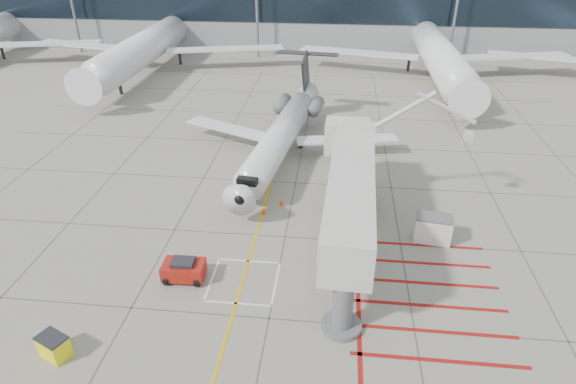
# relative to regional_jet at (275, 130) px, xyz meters

# --- Properties ---
(ground_plane) EXTENTS (260.00, 260.00, 0.00)m
(ground_plane) POSITION_rel_regional_jet_xyz_m (2.10, -14.76, -3.58)
(ground_plane) COLOR gray
(ground_plane) RESTS_ON ground
(regional_jet) EXTENTS (25.03, 29.91, 7.16)m
(regional_jet) POSITION_rel_regional_jet_xyz_m (0.00, 0.00, 0.00)
(regional_jet) COLOR silver
(regional_jet) RESTS_ON ground_plane
(jet_bridge) EXTENTS (9.85, 19.56, 7.69)m
(jet_bridge) POSITION_rel_regional_jet_xyz_m (6.38, -12.45, 0.26)
(jet_bridge) COLOR beige
(jet_bridge) RESTS_ON ground_plane
(pushback_tug) EXTENTS (2.58, 1.66, 1.48)m
(pushback_tug) POSITION_rel_regional_jet_xyz_m (-3.59, -15.90, -2.84)
(pushback_tug) COLOR #A71910
(pushback_tug) RESTS_ON ground_plane
(spill_bin) EXTENTS (1.73, 1.49, 1.27)m
(spill_bin) POSITION_rel_regional_jet_xyz_m (-8.38, -22.48, -2.95)
(spill_bin) COLOR #FEF20E
(spill_bin) RESTS_ON ground_plane
(baggage_cart) EXTENTS (2.00, 1.65, 1.09)m
(baggage_cart) POSITION_rel_regional_jet_xyz_m (6.62, -7.44, -3.04)
(baggage_cart) COLOR #4F4E53
(baggage_cart) RESTS_ON ground_plane
(ground_power_unit) EXTENTS (2.60, 1.74, 1.92)m
(ground_power_unit) POSITION_rel_regional_jet_xyz_m (12.26, -10.05, -2.62)
(ground_power_unit) COLOR silver
(ground_power_unit) RESTS_ON ground_plane
(cone_nose) EXTENTS (0.32, 0.32, 0.45)m
(cone_nose) POSITION_rel_regional_jet_xyz_m (0.13, -7.86, -3.36)
(cone_nose) COLOR #E43D0C
(cone_nose) RESTS_ON ground_plane
(cone_side) EXTENTS (0.35, 0.35, 0.48)m
(cone_side) POSITION_rel_regional_jet_xyz_m (1.35, -6.47, -3.34)
(cone_side) COLOR #F3480C
(cone_side) RESTS_ON ground_plane
(terminal_glass_band) EXTENTS (180.00, 0.10, 6.00)m
(terminal_glass_band) POSITION_rel_regional_jet_xyz_m (12.10, 41.19, 4.42)
(terminal_glass_band) COLOR black
(terminal_glass_band) RESTS_ON ground_plane
(bg_aircraft_b) EXTENTS (38.27, 42.52, 12.76)m
(bg_aircraft_b) POSITION_rel_regional_jet_xyz_m (-22.22, 31.24, 2.80)
(bg_aircraft_b) COLOR silver
(bg_aircraft_b) RESTS_ON ground_plane
(bg_aircraft_c) EXTENTS (37.94, 42.15, 12.65)m
(bg_aircraft_c) POSITION_rel_regional_jet_xyz_m (18.48, 31.24, 2.74)
(bg_aircraft_c) COLOR silver
(bg_aircraft_c) RESTS_ON ground_plane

